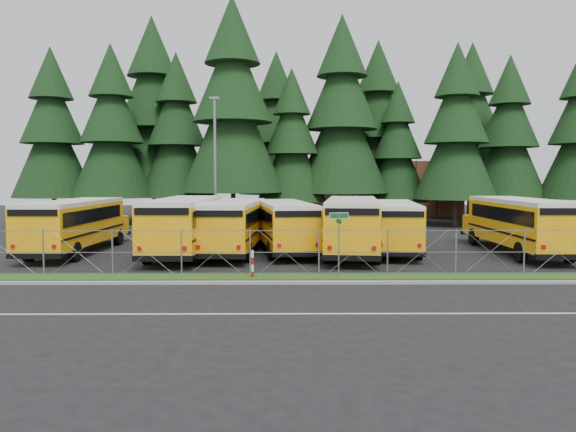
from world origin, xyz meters
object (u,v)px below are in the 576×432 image
object	(u,v)px
bus_5	(352,227)
light_standard	(215,160)
striped_bollard	(252,264)
bus_0	(77,227)
bus_3	(235,227)
bus_6	(393,227)
street_sign	(339,231)
bus_2	(186,227)
bus_4	(284,227)
bus_east	(518,226)

from	to	relation	value
bus_5	light_standard	xyz separation A→B (m)	(-8.84, 10.92, 3.96)
striped_bollard	bus_0	bearing A→B (deg)	142.12
bus_0	striped_bollard	distance (m)	13.12
bus_3	bus_0	bearing A→B (deg)	-177.67
bus_6	light_standard	size ratio (longest dim) A/B	1.07
bus_5	bus_6	world-z (taller)	bus_5
bus_5	street_sign	world-z (taller)	bus_5
striped_bollard	bus_6	bearing A→B (deg)	48.43
bus_3	street_sign	bearing A→B (deg)	-54.62
bus_3	street_sign	size ratio (longest dim) A/B	3.98
bus_0	bus_5	distance (m)	15.43
bus_2	light_standard	xyz separation A→B (m)	(0.31, 10.96, 3.94)
bus_4	light_standard	size ratio (longest dim) A/B	1.08
bus_5	street_sign	xyz separation A→B (m)	(-1.47, -7.57, 0.49)
bus_4	street_sign	world-z (taller)	bus_4
bus_east	striped_bollard	distance (m)	16.30
bus_3	bus_5	size ratio (longest dim) A/B	0.95
bus_east	street_sign	distance (m)	13.35
bus_5	striped_bollard	distance (m)	8.95
bus_2	striped_bollard	world-z (taller)	bus_2
bus_6	bus_east	world-z (taller)	bus_east
bus_6	bus_east	distance (m)	6.88
bus_4	striped_bollard	distance (m)	8.68
bus_0	street_sign	distance (m)	16.23
bus_2	striped_bollard	size ratio (longest dim) A/B	9.92
bus_3	bus_5	distance (m)	6.54
bus_6	bus_east	xyz separation A→B (m)	(6.81, -0.95, 0.12)
bus_3	bus_5	world-z (taller)	bus_5
street_sign	bus_east	bearing A→B (deg)	36.11
bus_5	striped_bollard	xyz separation A→B (m)	(-5.09, -7.30, -0.94)
bus_2	bus_3	bearing A→B (deg)	13.57
bus_3	bus_4	world-z (taller)	bus_3
bus_4	bus_6	bearing A→B (deg)	-7.73
striped_bollard	light_standard	bearing A→B (deg)	101.65
bus_4	bus_east	world-z (taller)	bus_east
striped_bollard	light_standard	distance (m)	19.25
bus_2	bus_4	distance (m)	5.55
bus_3	light_standard	xyz separation A→B (m)	(-2.33, 10.38, 4.03)
bus_0	bus_2	xyz separation A→B (m)	(6.26, -0.77, 0.07)
bus_4	street_sign	xyz separation A→B (m)	(2.28, -8.80, 0.60)
bus_5	bus_0	bearing A→B (deg)	-175.65
bus_0	bus_east	bearing A→B (deg)	0.13
bus_5	light_standard	distance (m)	14.60
bus_5	bus_east	size ratio (longest dim) A/B	1.00
bus_5	street_sign	bearing A→B (deg)	-93.95
street_sign	light_standard	size ratio (longest dim) A/B	0.28
bus_3	bus_5	xyz separation A→B (m)	(6.51, -0.54, 0.07)
bus_3	street_sign	distance (m)	9.57
bus_4	light_standard	world-z (taller)	light_standard
bus_3	bus_6	world-z (taller)	bus_3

